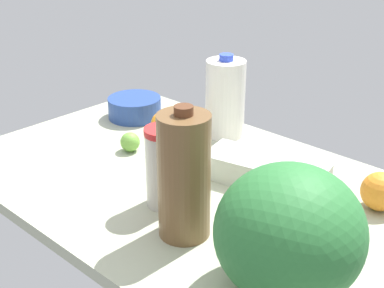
% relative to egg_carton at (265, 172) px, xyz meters
% --- Properties ---
extents(countertop, '(1.20, 0.76, 0.03)m').
position_rel_egg_carton_xyz_m(countertop, '(0.14, 0.11, -0.05)').
color(countertop, '#AAAF94').
rests_on(countertop, ground).
extents(egg_carton, '(0.32, 0.18, 0.06)m').
position_rel_egg_carton_xyz_m(egg_carton, '(0.00, 0.00, 0.00)').
color(egg_carton, beige).
rests_on(egg_carton, countertop).
extents(milk_jug, '(0.11, 0.11, 0.24)m').
position_rel_egg_carton_xyz_m(milk_jug, '(0.27, -0.16, 0.08)').
color(milk_jug, white).
rests_on(milk_jug, countertop).
extents(mixing_bowl, '(0.17, 0.17, 0.07)m').
position_rel_egg_carton_xyz_m(mixing_bowl, '(0.56, -0.07, 0.00)').
color(mixing_bowl, '#27438D').
rests_on(mixing_bowl, countertop).
extents(watermelon, '(0.26, 0.26, 0.24)m').
position_rel_egg_carton_xyz_m(watermelon, '(-0.26, 0.29, 0.09)').
color(watermelon, '#2C7335').
rests_on(watermelon, countertop).
extents(chocolate_milk_jug, '(0.11, 0.11, 0.28)m').
position_rel_egg_carton_xyz_m(chocolate_milk_jug, '(-0.00, 0.29, 0.10)').
color(chocolate_milk_jug, brown).
rests_on(chocolate_milk_jug, countertop).
extents(tumbler_cup, '(0.08, 0.08, 0.19)m').
position_rel_egg_carton_xyz_m(tumbler_cup, '(0.11, 0.23, 0.06)').
color(tumbler_cup, beige).
rests_on(tumbler_cup, countertop).
extents(orange_far_back, '(0.07, 0.07, 0.07)m').
position_rel_egg_carton_xyz_m(orange_far_back, '(0.39, -0.04, 0.00)').
color(orange_far_back, orange).
rests_on(orange_far_back, countertop).
extents(lime_loose, '(0.05, 0.05, 0.05)m').
position_rel_egg_carton_xyz_m(lime_loose, '(0.38, 0.10, -0.01)').
color(lime_loose, '#6FAB40').
rests_on(lime_loose, countertop).
extents(orange_beside_bowl, '(0.09, 0.09, 0.09)m').
position_rel_egg_carton_xyz_m(orange_beside_bowl, '(-0.26, -0.08, 0.01)').
color(orange_beside_bowl, orange).
rests_on(orange_beside_bowl, countertop).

